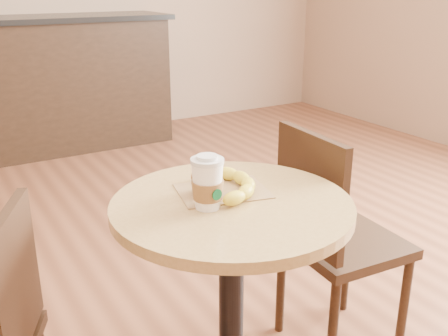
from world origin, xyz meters
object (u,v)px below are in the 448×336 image
(chair_right, at_px, (332,235))
(coffee_cup, at_px, (208,185))
(banana, at_px, (229,182))
(muffin, at_px, (206,181))
(cafe_table, at_px, (231,281))

(chair_right, relative_size, coffee_cup, 6.01)
(chair_right, distance_m, banana, 0.55)
(muffin, bearing_deg, banana, -5.82)
(coffee_cup, height_order, banana, coffee_cup)
(cafe_table, xyz_separation_m, chair_right, (0.49, 0.13, -0.05))
(cafe_table, distance_m, muffin, 0.29)
(coffee_cup, relative_size, muffin, 1.73)
(chair_right, distance_m, coffee_cup, 0.68)
(coffee_cup, relative_size, banana, 0.52)
(chair_right, bearing_deg, cafe_table, 108.94)
(cafe_table, height_order, chair_right, chair_right)
(chair_right, bearing_deg, muffin, 99.77)
(cafe_table, bearing_deg, coffee_cup, -176.59)
(cafe_table, distance_m, coffee_cup, 0.31)
(muffin, relative_size, banana, 0.30)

